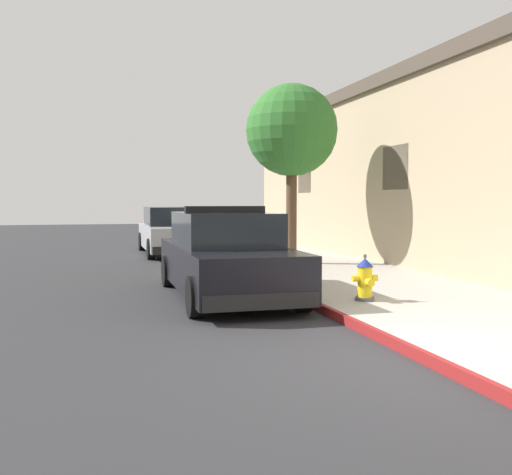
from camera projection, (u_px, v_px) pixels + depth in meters
ground_plane at (70, 274)px, 15.09m from camera, size 33.72×60.00×0.20m
sidewalk_pavement at (293, 261)px, 16.66m from camera, size 3.75×60.00×0.14m
curb_painted_edge at (226, 263)px, 16.16m from camera, size 0.08×60.00×0.14m
police_cruiser at (226, 257)px, 10.89m from camera, size 1.94×4.84×1.68m
parked_car_silver_ahead at (172, 232)px, 19.72m from camera, size 1.94×4.84×1.56m
fire_hydrant at (365, 279)px, 9.72m from camera, size 0.44×0.40×0.76m
street_tree at (292, 131)px, 15.32m from camera, size 2.37×2.37×4.64m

